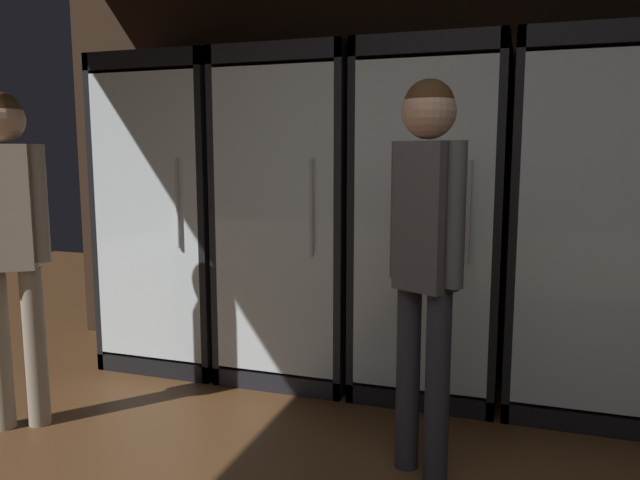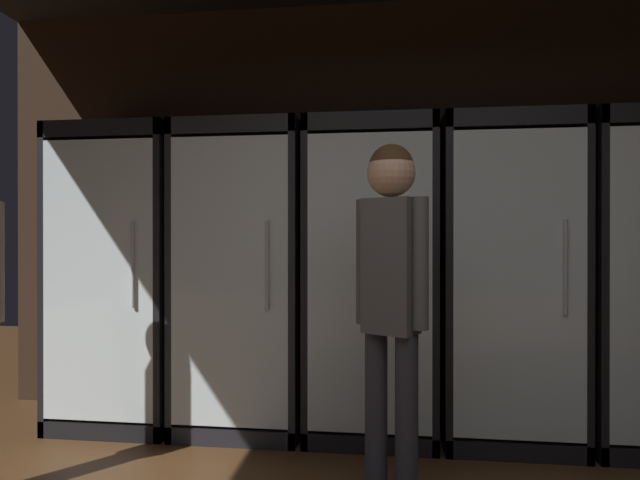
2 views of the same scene
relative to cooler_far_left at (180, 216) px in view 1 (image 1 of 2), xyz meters
name	(u,v)px [view 1 (image 1 of 2)]	position (x,y,z in m)	size (l,w,h in m)	color
wall_back	(510,140)	(1.98, 0.33, 0.47)	(6.00, 0.06, 2.80)	black
cooler_far_left	(180,216)	(0.00, 0.00, 0.00)	(0.77, 0.69, 1.90)	black
cooler_left	(297,220)	(0.80, 0.00, 0.00)	(0.77, 0.69, 1.90)	black
cooler_center	(432,227)	(1.60, 0.00, -0.01)	(0.77, 0.69, 1.90)	black
cooler_right	(588,231)	(2.39, 0.00, 0.00)	(0.77, 0.69, 1.90)	black
shopper_near	(426,232)	(1.71, -0.98, 0.09)	(0.31, 0.24, 1.61)	#2D2D38
shopper_far	(8,224)	(-0.22, -1.15, 0.07)	(0.31, 0.26, 1.60)	gray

